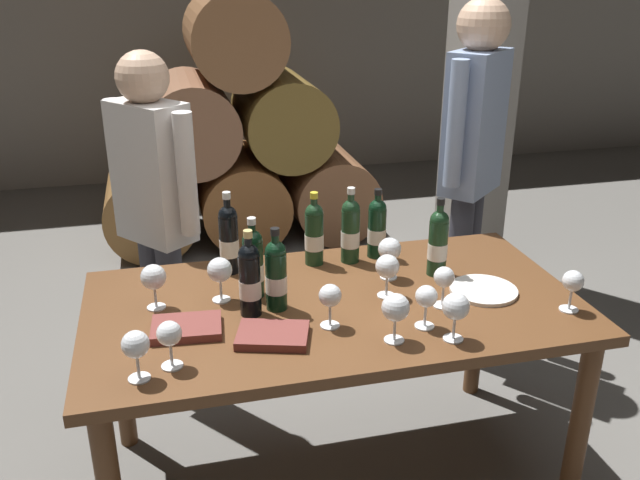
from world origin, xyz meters
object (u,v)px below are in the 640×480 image
object	(u,v)px
wine_bottle_6	(377,227)
wine_glass_9	(573,283)
wine_glass_4	(444,279)
leather_ledger	(273,335)
wine_bottle_0	(253,262)
sommelier_presenting	(472,151)
tasting_notebook	(187,328)
serving_plate	(483,290)
wine_bottle_5	(438,242)
wine_bottle_4	(350,230)
wine_glass_0	(330,297)
wine_bottle_7	(250,279)
wine_glass_10	(456,308)
wine_glass_2	(220,271)
wine_glass_8	(387,268)
wine_glass_11	(169,335)
wine_glass_1	(153,278)
wine_glass_6	(426,298)
wine_bottle_3	(229,238)
wine_bottle_2	(276,275)
wine_glass_5	(390,250)
dining_table	(334,324)
wine_bottle_1	(314,233)
wine_glass_3	(136,346)
wine_glass_7	(396,309)
taster_seated_left	(155,203)

from	to	relation	value
wine_bottle_6	wine_glass_9	xyz separation A→B (m)	(0.49, -0.59, -0.02)
wine_glass_4	leather_ledger	bearing A→B (deg)	-172.61
wine_bottle_0	sommelier_presenting	size ratio (longest dim) A/B	0.17
tasting_notebook	serving_plate	distance (m)	1.05
wine_bottle_5	tasting_notebook	distance (m)	0.97
wine_bottle_4	wine_glass_0	bearing A→B (deg)	-113.28
wine_bottle_7	wine_glass_10	xyz separation A→B (m)	(0.59, -0.32, -0.02)
wine_bottle_0	wine_glass_2	xyz separation A→B (m)	(-0.12, -0.01, -0.01)
wine_bottle_5	tasting_notebook	size ratio (longest dim) A/B	1.37
wine_glass_8	wine_glass_11	bearing A→B (deg)	-159.90
wine_glass_1	wine_glass_6	size ratio (longest dim) A/B	1.09
wine_bottle_3	wine_glass_0	bearing A→B (deg)	-61.98
tasting_notebook	wine_glass_1	bearing A→B (deg)	121.14
wine_glass_9	leather_ledger	xyz separation A→B (m)	(-1.01, 0.05, -0.09)
wine_bottle_6	wine_bottle_0	bearing A→B (deg)	-156.86
wine_glass_9	wine_glass_10	xyz separation A→B (m)	(-0.46, -0.08, 0.01)
wine_bottle_2	wine_glass_5	bearing A→B (deg)	16.89
wine_glass_6	wine_glass_11	distance (m)	0.80
dining_table	wine_bottle_1	bearing A→B (deg)	88.56
wine_glass_3	wine_glass_5	bearing A→B (deg)	26.87
wine_bottle_3	wine_bottle_7	size ratio (longest dim) A/B	1.06
wine_bottle_0	wine_glass_1	bearing A→B (deg)	-177.71
wine_glass_7	sommelier_presenting	size ratio (longest dim) A/B	0.09
wine_bottle_6	wine_glass_10	world-z (taller)	wine_bottle_6
wine_bottle_1	wine_bottle_6	distance (m)	0.26
wine_glass_8	taster_seated_left	size ratio (longest dim) A/B	0.10
wine_glass_10	sommelier_presenting	bearing A→B (deg)	62.75
leather_ledger	sommelier_presenting	distance (m)	1.48
wine_glass_0	wine_bottle_2	bearing A→B (deg)	131.86
taster_seated_left	wine_bottle_4	bearing A→B (deg)	-29.18
wine_bottle_1	wine_glass_1	bearing A→B (deg)	-159.35
wine_bottle_1	wine_glass_8	xyz separation A→B (m)	(0.18, -0.33, -0.02)
wine_bottle_4	sommelier_presenting	xyz separation A→B (m)	(0.71, 0.44, 0.15)
wine_glass_1	leather_ledger	xyz separation A→B (m)	(0.35, -0.30, -0.10)
wine_bottle_7	wine_glass_6	bearing A→B (deg)	-22.59
wine_bottle_2	wine_glass_9	size ratio (longest dim) A/B	2.00
wine_glass_4	wine_glass_3	bearing A→B (deg)	-168.66
wine_bottle_4	serving_plate	world-z (taller)	wine_bottle_4
wine_glass_2	leather_ledger	bearing A→B (deg)	-67.08
leather_ledger	serving_plate	xyz separation A→B (m)	(0.79, 0.14, -0.01)
wine_glass_0	wine_glass_3	size ratio (longest dim) A/B	0.97
wine_glass_5	wine_glass_9	xyz separation A→B (m)	(0.51, -0.39, -0.01)
wine_bottle_6	wine_glass_6	world-z (taller)	wine_bottle_6
dining_table	wine_bottle_5	bearing A→B (deg)	15.93
wine_glass_1	wine_glass_8	size ratio (longest dim) A/B	1.01
wine_bottle_7	wine_glass_7	size ratio (longest dim) A/B	1.86
wine_glass_4	wine_glass_11	world-z (taller)	wine_glass_11
wine_glass_1	wine_glass_11	world-z (taller)	wine_glass_1
wine_glass_9	dining_table	bearing A→B (deg)	161.57
wine_glass_1	dining_table	bearing A→B (deg)	-9.36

